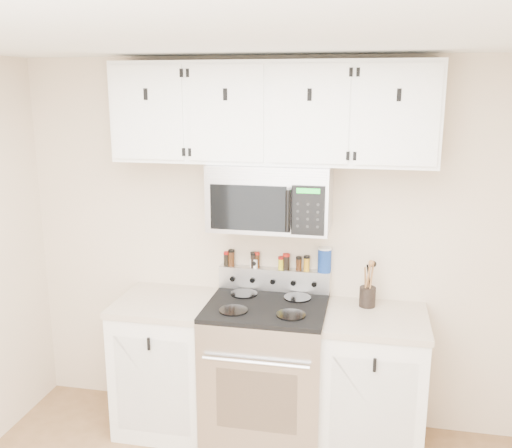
# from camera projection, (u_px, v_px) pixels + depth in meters

# --- Properties ---
(back_wall) EXTENTS (3.50, 0.01, 2.50)m
(back_wall) POSITION_uv_depth(u_px,v_px,m) (275.00, 246.00, 3.88)
(back_wall) COLOR beige
(back_wall) RESTS_ON floor
(ceiling) EXTENTS (3.50, 3.50, 0.01)m
(ceiling) POSITION_uv_depth(u_px,v_px,m) (191.00, 29.00, 1.92)
(ceiling) COLOR white
(ceiling) RESTS_ON back_wall
(range) EXTENTS (0.76, 0.65, 1.10)m
(range) POSITION_uv_depth(u_px,v_px,m) (266.00, 370.00, 3.75)
(range) COLOR #B7B7BA
(range) RESTS_ON floor
(base_cabinet_left) EXTENTS (0.64, 0.62, 0.92)m
(base_cabinet_left) POSITION_uv_depth(u_px,v_px,m) (168.00, 362.00, 3.92)
(base_cabinet_left) COLOR white
(base_cabinet_left) RESTS_ON floor
(base_cabinet_right) EXTENTS (0.64, 0.62, 0.92)m
(base_cabinet_right) POSITION_uv_depth(u_px,v_px,m) (373.00, 383.00, 3.65)
(base_cabinet_right) COLOR white
(base_cabinet_right) RESTS_ON floor
(microwave) EXTENTS (0.76, 0.44, 0.42)m
(microwave) POSITION_uv_depth(u_px,v_px,m) (271.00, 196.00, 3.61)
(microwave) COLOR #9E9EA3
(microwave) RESTS_ON back_wall
(upper_cabinets) EXTENTS (2.00, 0.35, 0.62)m
(upper_cabinets) POSITION_uv_depth(u_px,v_px,m) (272.00, 113.00, 3.51)
(upper_cabinets) COLOR white
(upper_cabinets) RESTS_ON back_wall
(utensil_crock) EXTENTS (0.10, 0.10, 0.30)m
(utensil_crock) POSITION_uv_depth(u_px,v_px,m) (368.00, 295.00, 3.68)
(utensil_crock) COLOR black
(utensil_crock) RESTS_ON base_cabinet_right
(kitchen_timer) EXTENTS (0.06, 0.06, 0.06)m
(kitchen_timer) POSITION_uv_depth(u_px,v_px,m) (255.00, 263.00, 3.90)
(kitchen_timer) COLOR silver
(kitchen_timer) RESTS_ON range
(salt_canister) EXTENTS (0.09, 0.09, 0.17)m
(salt_canister) POSITION_uv_depth(u_px,v_px,m) (325.00, 260.00, 3.79)
(salt_canister) COLOR navy
(salt_canister) RESTS_ON range
(spice_jar_0) EXTENTS (0.04, 0.04, 0.10)m
(spice_jar_0) POSITION_uv_depth(u_px,v_px,m) (227.00, 259.00, 3.93)
(spice_jar_0) COLOR black
(spice_jar_0) RESTS_ON range
(spice_jar_1) EXTENTS (0.04, 0.04, 0.12)m
(spice_jar_1) POSITION_uv_depth(u_px,v_px,m) (231.00, 258.00, 3.92)
(spice_jar_1) COLOR #442410
(spice_jar_1) RESTS_ON range
(spice_jar_2) EXTENTS (0.05, 0.05, 0.11)m
(spice_jar_2) POSITION_uv_depth(u_px,v_px,m) (254.00, 260.00, 3.89)
(spice_jar_2) COLOR black
(spice_jar_2) RESTS_ON range
(spice_jar_3) EXTENTS (0.04, 0.04, 0.11)m
(spice_jar_3) POSITION_uv_depth(u_px,v_px,m) (257.00, 260.00, 3.89)
(spice_jar_3) COLOR #3A1E0E
(spice_jar_3) RESTS_ON range
(spice_jar_4) EXTENTS (0.04, 0.04, 0.09)m
(spice_jar_4) POSITION_uv_depth(u_px,v_px,m) (281.00, 263.00, 3.86)
(spice_jar_4) COLOR gold
(spice_jar_4) RESTS_ON range
(spice_jar_5) EXTENTS (0.05, 0.05, 0.11)m
(spice_jar_5) POSITION_uv_depth(u_px,v_px,m) (286.00, 262.00, 3.85)
(spice_jar_5) COLOR black
(spice_jar_5) RESTS_ON range
(spice_jar_6) EXTENTS (0.04, 0.04, 0.10)m
(spice_jar_6) POSITION_uv_depth(u_px,v_px,m) (299.00, 263.00, 3.83)
(spice_jar_6) COLOR #3B1F0E
(spice_jar_6) RESTS_ON range
(spice_jar_7) EXTENTS (0.04, 0.04, 0.10)m
(spice_jar_7) POSITION_uv_depth(u_px,v_px,m) (307.00, 263.00, 3.82)
(spice_jar_7) COLOR gold
(spice_jar_7) RESTS_ON range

